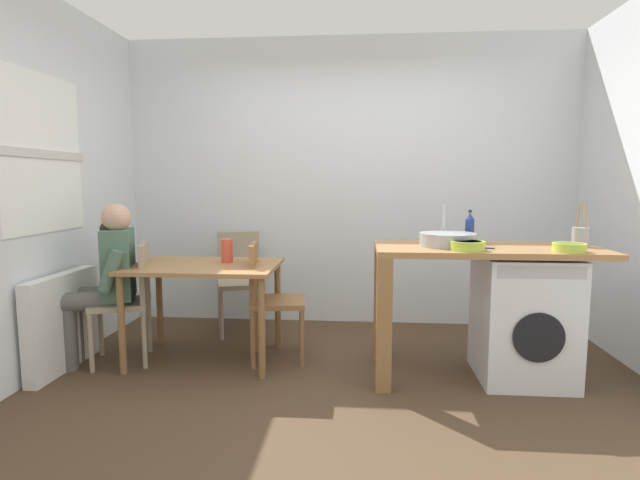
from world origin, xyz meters
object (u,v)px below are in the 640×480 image
object	(u,v)px
mixing_bowl	(467,245)
utensil_crock	(581,236)
chair_opposite	(268,295)
colander	(569,247)
seated_person	(106,275)
vase	(227,251)
bottle_tall_green	(470,228)
chair_spare_by_wall	(240,276)
chair_person_seat	(131,295)
washing_machine	(523,318)
dining_table	(205,277)

from	to	relation	value
mixing_bowl	utensil_crock	xyz separation A→B (m)	(0.80, 0.25, 0.04)
chair_opposite	colander	xyz separation A→B (m)	(2.00, -0.44, 0.44)
seated_person	vase	world-z (taller)	seated_person
bottle_tall_green	chair_spare_by_wall	bearing A→B (deg)	157.97
chair_person_seat	seated_person	xyz separation A→B (m)	(-0.15, -0.05, 0.16)
colander	chair_opposite	bearing A→B (deg)	167.72
chair_opposite	seated_person	world-z (taller)	seated_person
seated_person	bottle_tall_green	size ratio (longest dim) A/B	5.04
chair_spare_by_wall	vase	distance (m)	0.75
chair_spare_by_wall	washing_machine	world-z (taller)	chair_spare_by_wall
chair_opposite	vase	size ratio (longest dim) A/B	4.95
mixing_bowl	colander	size ratio (longest dim) A/B	1.10
seated_person	mixing_bowl	bearing A→B (deg)	-113.85
utensil_crock	vase	bearing A→B (deg)	174.86
bottle_tall_green	utensil_crock	xyz separation A→B (m)	(0.71, -0.14, -0.04)
dining_table	utensil_crock	distance (m)	2.68
dining_table	colander	xyz separation A→B (m)	(2.48, -0.40, 0.31)
chair_person_seat	mixing_bowl	bearing A→B (deg)	-115.38
mixing_bowl	utensil_crock	size ratio (longest dim) A/B	0.73
utensil_crock	seated_person	bearing A→B (deg)	-179.97
dining_table	vase	size ratio (longest dim) A/B	6.05
dining_table	chair_spare_by_wall	world-z (taller)	chair_spare_by_wall
chair_opposite	bottle_tall_green	distance (m)	1.56
chair_opposite	seated_person	xyz separation A→B (m)	(-1.18, -0.17, 0.16)
mixing_bowl	chair_person_seat	bearing A→B (deg)	172.92
chair_person_seat	washing_machine	bearing A→B (deg)	-110.34
seated_person	chair_person_seat	bearing A→B (deg)	-90.00
chair_person_seat	washing_machine	xyz separation A→B (m)	(2.84, -0.10, -0.08)
chair_spare_by_wall	chair_opposite	bearing A→B (deg)	100.39
seated_person	bottle_tall_green	distance (m)	2.68
chair_opposite	chair_spare_by_wall	size ratio (longest dim) A/B	1.00
chair_opposite	utensil_crock	bearing A→B (deg)	77.98
chair_person_seat	utensil_crock	bearing A→B (deg)	-109.17
mixing_bowl	seated_person	bearing A→B (deg)	174.46
utensil_crock	colander	distance (m)	0.33
utensil_crock	chair_person_seat	bearing A→B (deg)	179.13
chair_spare_by_wall	seated_person	size ratio (longest dim) A/B	0.75
dining_table	bottle_tall_green	distance (m)	1.99
dining_table	vase	distance (m)	0.26
chair_spare_by_wall	mixing_bowl	bearing A→B (deg)	128.93
chair_person_seat	colander	distance (m)	3.08
chair_opposite	chair_spare_by_wall	bearing A→B (deg)	-159.00
chair_spare_by_wall	dining_table	bearing A→B (deg)	66.04
mixing_bowl	dining_table	bearing A→B (deg)	168.56
dining_table	chair_person_seat	distance (m)	0.57
washing_machine	mixing_bowl	size ratio (longest dim) A/B	3.92
chair_opposite	mixing_bowl	xyz separation A→B (m)	(1.38, -0.42, 0.45)
mixing_bowl	vase	xyz separation A→B (m)	(-1.71, 0.48, -0.12)
bottle_tall_green	utensil_crock	bearing A→B (deg)	-11.03
utensil_crock	vase	distance (m)	2.52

